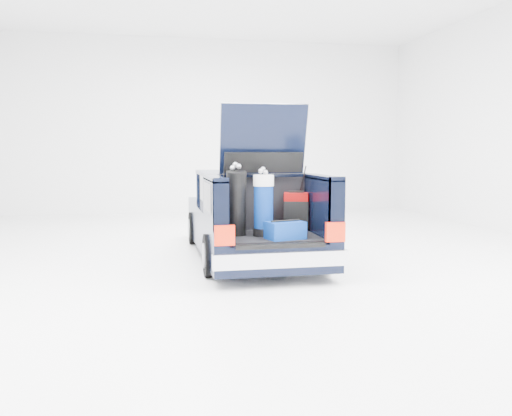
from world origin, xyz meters
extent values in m
plane|color=white|center=(0.00, 0.00, 0.00)|extent=(14.00, 14.00, 0.00)
cube|color=black|center=(0.00, 0.65, 0.50)|extent=(1.75, 3.00, 0.70)
cube|color=black|center=(0.00, 2.22, 0.40)|extent=(1.70, 0.30, 0.50)
cube|color=silver|center=(0.00, 2.36, 0.33)|extent=(1.72, 0.10, 0.22)
cube|color=black|center=(0.00, 0.15, 1.12)|extent=(1.55, 1.95, 0.54)
cube|color=black|center=(0.00, 0.15, 1.41)|extent=(1.62, 2.05, 0.06)
cube|color=black|center=(0.00, -1.50, 0.35)|extent=(1.75, 1.30, 0.40)
cube|color=black|center=(0.00, -1.48, 0.57)|extent=(1.32, 1.18, 0.05)
cube|color=black|center=(-0.78, -1.50, 0.97)|extent=(0.20, 1.30, 0.85)
cube|color=black|center=(0.78, -1.50, 0.97)|extent=(0.20, 1.30, 0.85)
cube|color=black|center=(-0.78, -1.50, 1.41)|extent=(0.20, 1.30, 0.06)
cube|color=black|center=(0.78, -1.50, 1.41)|extent=(0.20, 1.30, 0.06)
cube|color=black|center=(0.00, -0.88, 0.97)|extent=(1.36, 0.08, 0.84)
cube|color=silver|center=(0.00, -2.18, 0.38)|extent=(1.80, 0.12, 0.20)
cube|color=#B51B07|center=(-0.74, -2.15, 0.72)|extent=(0.26, 0.07, 0.26)
cube|color=#B51B07|center=(0.74, -2.15, 0.72)|extent=(0.26, 0.07, 0.26)
cube|color=black|center=(0.00, -2.15, 0.56)|extent=(1.20, 0.06, 0.06)
cube|color=black|center=(0.00, -1.05, 1.96)|extent=(1.28, 0.33, 1.03)
cube|color=black|center=(0.00, -1.01, 2.10)|extent=(0.95, 0.17, 0.54)
cylinder|color=black|center=(-0.82, 1.45, 0.31)|extent=(0.20, 0.62, 0.62)
cylinder|color=slate|center=(-0.82, 1.45, 0.31)|extent=(0.23, 0.36, 0.36)
cylinder|color=black|center=(0.82, 1.45, 0.31)|extent=(0.20, 0.62, 0.62)
cylinder|color=slate|center=(0.82, 1.45, 0.31)|extent=(0.23, 0.36, 0.36)
cylinder|color=black|center=(-0.82, -1.35, 0.31)|extent=(0.20, 0.62, 0.62)
cylinder|color=slate|center=(-0.82, -1.35, 0.31)|extent=(0.23, 0.36, 0.36)
cylinder|color=black|center=(0.82, -1.35, 0.31)|extent=(0.20, 0.62, 0.62)
cylinder|color=slate|center=(0.82, -1.35, 0.31)|extent=(0.23, 0.36, 0.36)
cube|color=#6C0403|center=(0.50, -1.08, 0.88)|extent=(0.41, 0.32, 0.56)
cube|color=black|center=(0.50, -1.08, 1.18)|extent=(0.23, 0.11, 0.03)
cube|color=black|center=(0.50, -1.19, 0.83)|extent=(0.36, 0.13, 0.43)
cylinder|color=black|center=(-0.48, -1.46, 1.05)|extent=(0.31, 0.42, 0.94)
cube|color=white|center=(-0.48, -1.34, 1.09)|extent=(0.11, 0.03, 0.32)
sphere|color=#99999E|center=(-0.52, -1.43, 1.55)|extent=(0.08, 0.08, 0.08)
sphere|color=#99999E|center=(-0.44, -1.49, 1.57)|extent=(0.08, 0.08, 0.08)
cylinder|color=black|center=(-0.10, -1.53, 0.66)|extent=(0.38, 0.38, 0.11)
cylinder|color=navy|center=(-0.10, -1.53, 1.01)|extent=(0.35, 0.35, 0.61)
cylinder|color=white|center=(-0.10, -1.53, 1.38)|extent=(0.38, 0.38, 0.16)
sphere|color=#99999E|center=(-0.07, -1.51, 1.49)|extent=(0.07, 0.07, 0.07)
sphere|color=#99999E|center=(-0.10, -1.49, 1.53)|extent=(0.07, 0.07, 0.07)
cube|color=navy|center=(0.13, -1.86, 0.72)|extent=(0.56, 0.43, 0.24)
cylinder|color=black|center=(0.13, -1.86, 0.85)|extent=(0.42, 0.13, 0.03)
camera|label=1|loc=(-1.68, -8.89, 1.78)|focal=38.00mm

